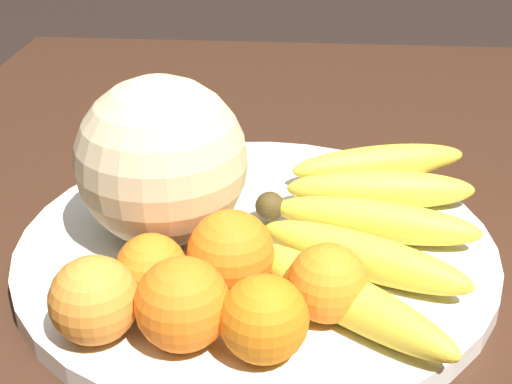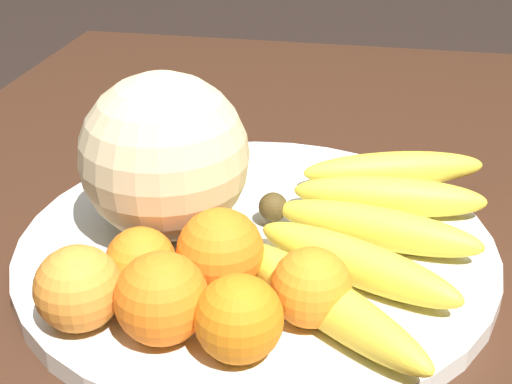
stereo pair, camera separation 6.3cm
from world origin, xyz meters
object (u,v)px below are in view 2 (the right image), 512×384
kitchen_table (242,332)px  orange_back_left (239,319)px  orange_mid_center (311,287)px  melon (165,156)px  fruit_bowl (256,247)px  produce_tag (184,274)px  orange_back_right (219,251)px  orange_top_small (141,262)px  banana_bunch (368,229)px  orange_front_left (78,288)px  orange_front_right (162,298)px

kitchen_table → orange_back_left: (0.16, 0.03, 0.14)m
orange_mid_center → orange_back_left: size_ratio=0.97×
kitchen_table → melon: bearing=-90.4°
fruit_bowl → orange_back_left: (0.16, 0.02, 0.04)m
produce_tag → orange_back_right: bearing=90.5°
melon → orange_back_left: melon is taller
orange_mid_center → fruit_bowl: bearing=-149.5°
fruit_bowl → orange_back_right: size_ratio=6.17×
orange_mid_center → orange_top_small: size_ratio=1.08×
kitchen_table → banana_bunch: 0.17m
banana_bunch → orange_front_left: bearing=-132.8°
fruit_bowl → orange_front_left: bearing=-36.5°
orange_back_left → kitchen_table: bearing=-168.5°
kitchen_table → orange_front_left: 0.23m
orange_front_left → orange_back_right: (-0.07, 0.09, 0.00)m
banana_bunch → orange_mid_center: (0.11, -0.04, 0.01)m
banana_bunch → orange_top_small: bearing=-138.7°
fruit_bowl → melon: bearing=-91.3°
orange_back_right → banana_bunch: bearing=126.2°
orange_mid_center → produce_tag: 0.12m
fruit_bowl → orange_mid_center: 0.13m
fruit_bowl → orange_front_left: 0.19m
produce_tag → orange_front_right: bearing=22.8°
kitchen_table → orange_front_right: bearing=-10.5°
orange_back_right → orange_back_left: bearing=23.1°
orange_back_right → kitchen_table: bearing=179.3°
kitchen_table → fruit_bowl: size_ratio=3.19×
kitchen_table → orange_front_right: orange_front_right is taller
orange_front_right → orange_back_left: (0.01, 0.06, -0.00)m
orange_front_left → orange_back_right: 0.11m
fruit_bowl → orange_back_left: size_ratio=6.80×
melon → orange_front_left: size_ratio=2.30×
kitchen_table → orange_mid_center: bearing=35.4°
orange_top_small → banana_bunch: bearing=120.2°
orange_front_left → orange_top_small: size_ratio=1.15×
orange_front_right → produce_tag: (-0.08, -0.01, -0.03)m
orange_mid_center → orange_back_right: 0.08m
melon → fruit_bowl: bearing=88.7°
kitchen_table → banana_bunch: size_ratio=3.83×
orange_front_left → orange_back_left: bearing=85.0°
melon → orange_front_right: bearing=15.7°
banana_bunch → orange_top_small: size_ratio=6.32×
orange_front_left → produce_tag: 0.10m
fruit_bowl → orange_front_right: 0.16m
kitchen_table → orange_back_left: 0.22m
fruit_bowl → banana_bunch: size_ratio=1.20×
fruit_bowl → orange_mid_center: orange_mid_center is taller
melon → orange_back_right: bearing=40.4°
produce_tag → melon: bearing=-136.2°
orange_mid_center → orange_back_right: orange_back_right is taller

